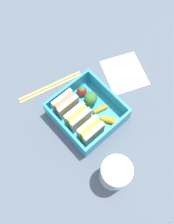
# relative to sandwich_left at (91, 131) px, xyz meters

# --- Properties ---
(ground_plane) EXTENTS (1.20, 1.20, 0.02)m
(ground_plane) POSITION_rel_sandwich_left_xyz_m (0.05, -0.03, -0.05)
(ground_plane) COLOR #515D6B
(bento_tray) EXTENTS (0.15, 0.15, 0.01)m
(bento_tray) POSITION_rel_sandwich_left_xyz_m (0.05, -0.03, -0.03)
(bento_tray) COLOR #279BC4
(bento_tray) RESTS_ON ground_plane
(bento_rim) EXTENTS (0.15, 0.15, 0.04)m
(bento_rim) POSITION_rel_sandwich_left_xyz_m (0.05, -0.03, -0.01)
(bento_rim) COLOR #279BC4
(bento_rim) RESTS_ON bento_tray
(sandwich_left) EXTENTS (0.03, 0.06, 0.06)m
(sandwich_left) POSITION_rel_sandwich_left_xyz_m (0.00, 0.00, 0.00)
(sandwich_left) COLOR beige
(sandwich_left) RESTS_ON bento_tray
(sandwich_center_left) EXTENTS (0.03, 0.06, 0.06)m
(sandwich_center_left) POSITION_rel_sandwich_left_xyz_m (0.05, 0.00, 0.00)
(sandwich_center_left) COLOR beige
(sandwich_center_left) RESTS_ON bento_tray
(sandwich_center) EXTENTS (0.03, 0.06, 0.06)m
(sandwich_center) POSITION_rel_sandwich_left_xyz_m (0.09, 0.00, 0.00)
(sandwich_center) COLOR beige
(sandwich_center) RESTS_ON bento_tray
(carrot_stick_far_left) EXTENTS (0.04, 0.03, 0.01)m
(carrot_stick_far_left) POSITION_rel_sandwich_left_xyz_m (-0.01, -0.06, -0.02)
(carrot_stick_far_left) COLOR orange
(carrot_stick_far_left) RESTS_ON bento_tray
(carrot_stick_left) EXTENTS (0.02, 0.04, 0.01)m
(carrot_stick_left) POSITION_rel_sandwich_left_xyz_m (0.03, -0.06, -0.02)
(carrot_stick_left) COLOR orange
(carrot_stick_left) RESTS_ON bento_tray
(broccoli_floret) EXTENTS (0.03, 0.03, 0.04)m
(broccoli_floret) POSITION_rel_sandwich_left_xyz_m (0.06, -0.06, -0.00)
(broccoli_floret) COLOR #86CB68
(broccoli_floret) RESTS_ON bento_tray
(strawberry_far_left) EXTENTS (0.03, 0.03, 0.03)m
(strawberry_far_left) POSITION_rel_sandwich_left_xyz_m (0.10, -0.06, -0.01)
(strawberry_far_left) COLOR red
(strawberry_far_left) RESTS_ON bento_tray
(chopstick_pair) EXTENTS (0.06, 0.18, 0.01)m
(chopstick_pair) POSITION_rel_sandwich_left_xyz_m (0.17, -0.01, -0.04)
(chopstick_pair) COLOR tan
(chopstick_pair) RESTS_ON ground_plane
(drinking_glass) EXTENTS (0.07, 0.07, 0.09)m
(drinking_glass) POSITION_rel_sandwich_left_xyz_m (-0.11, 0.03, 0.00)
(drinking_glass) COLOR white
(drinking_glass) RESTS_ON ground_plane
(folded_napkin) EXTENTS (0.14, 0.14, 0.00)m
(folded_napkin) POSITION_rel_sandwich_left_xyz_m (0.07, -0.19, -0.04)
(folded_napkin) COLOR white
(folded_napkin) RESTS_ON ground_plane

